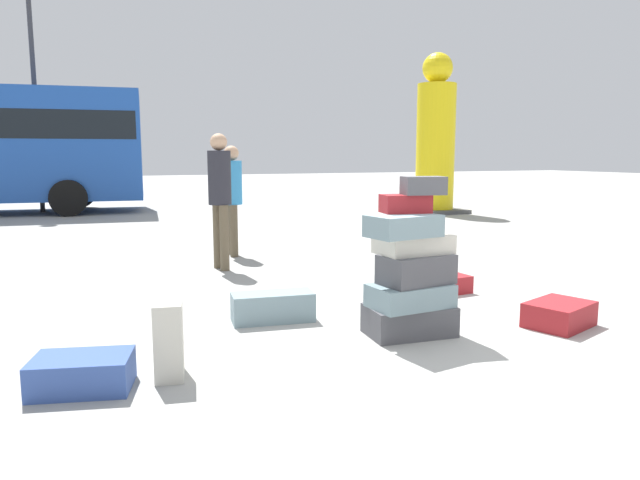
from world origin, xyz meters
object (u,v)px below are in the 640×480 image
Objects in this scene: suitcase_maroon_foreground_far at (559,314)px; lamp_post at (33,61)px; person_tourist_with_camera at (220,189)px; yellow_dummy_statue at (436,143)px; suitcase_cream_behind_tower at (169,340)px; suitcase_navy_right_side at (82,373)px; suitcase_slate_left_side at (273,307)px; person_bearded_onlooker at (232,191)px; suitcase_tower at (411,273)px; suitcase_maroon_foreground_near at (441,284)px.

suitcase_maroon_foreground_far is 14.53m from lamp_post.
person_tourist_with_camera is 8.84m from yellow_dummy_statue.
person_tourist_with_camera is at bearing 82.14° from suitcase_cream_behind_tower.
yellow_dummy_statue is at bearing 43.11° from suitcase_maroon_foreground_far.
suitcase_navy_right_side is 3.92m from suitcase_maroon_foreground_far.
person_bearded_onlooker reaches higher than suitcase_slate_left_side.
suitcase_tower reaches higher than suitcase_maroon_foreground_far.
suitcase_cream_behind_tower is 0.89× the size of suitcase_maroon_foreground_near.
person_bearded_onlooker is at bearing 95.03° from suitcase_tower.
person_bearded_onlooker is 7.95m from yellow_dummy_statue.
suitcase_navy_right_side is at bearing -169.23° from suitcase_cream_behind_tower.
lamp_post is at bearing 107.78° from suitcase_navy_right_side.
suitcase_navy_right_side is 1.06× the size of suitcase_maroon_foreground_far.
suitcase_tower is 1.67m from suitcase_maroon_foreground_near.
person_tourist_with_camera reaches higher than suitcase_navy_right_side.
yellow_dummy_statue is at bearing 117.90° from person_tourist_with_camera.
suitcase_maroon_foreground_near is at bearing 32.02° from person_bearded_onlooker.
person_tourist_with_camera is 0.30× the size of lamp_post.
suitcase_cream_behind_tower reaches higher than suitcase_maroon_foreground_near.
suitcase_tower is 2.17× the size of suitcase_navy_right_side.
lamp_post is at bearing 109.09° from suitcase_slate_left_side.
person_bearded_onlooker reaches higher than suitcase_tower.
suitcase_slate_left_side is (-0.94, 0.83, -0.40)m from suitcase_tower.
lamp_post is (-0.75, 13.11, 3.77)m from suitcase_navy_right_side.
suitcase_cream_behind_tower is 0.92× the size of suitcase_maroon_foreground_far.
lamp_post reaches higher than suitcase_cream_behind_tower.
suitcase_tower reaches higher than suitcase_maroon_foreground_near.
suitcase_navy_right_side reaches higher than suitcase_maroon_foreground_far.
suitcase_tower is at bearing 12.21° from person_bearded_onlooker.
person_tourist_with_camera is (-2.14, 3.75, 0.96)m from suitcase_maroon_foreground_far.
person_tourist_with_camera is at bearing -15.84° from person_bearded_onlooker.
person_bearded_onlooker is at bearing 147.05° from person_tourist_with_camera.
person_tourist_with_camera is (1.23, 3.63, 0.80)m from suitcase_cream_behind_tower.
suitcase_tower is 2.29× the size of suitcase_maroon_foreground_far.
yellow_dummy_statue reaches higher than person_tourist_with_camera.
person_bearded_onlooker is (1.64, 4.59, 0.71)m from suitcase_cream_behind_tower.
person_tourist_with_camera is (-0.41, -0.97, 0.09)m from person_bearded_onlooker.
suitcase_slate_left_side is at bearing -131.59° from yellow_dummy_statue.
person_tourist_with_camera reaches higher than suitcase_cream_behind_tower.
suitcase_maroon_foreground_far is (2.29, -1.15, -0.02)m from suitcase_slate_left_side.
yellow_dummy_statue is 0.69× the size of lamp_post.
suitcase_cream_behind_tower is at bearing 158.80° from suitcase_maroon_foreground_far.
person_tourist_with_camera reaches higher than suitcase_tower.
suitcase_navy_right_side reaches higher than suitcase_maroon_foreground_near.
person_bearded_onlooker is 0.92× the size of person_tourist_with_camera.
suitcase_cream_behind_tower reaches higher than suitcase_navy_right_side.
suitcase_maroon_foreground_near is 0.34× the size of person_tourist_with_camera.
suitcase_maroon_foreground_far is 0.33× the size of person_tourist_with_camera.
suitcase_cream_behind_tower is 13.66m from lamp_post.
suitcase_slate_left_side is 12.87m from lamp_post.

